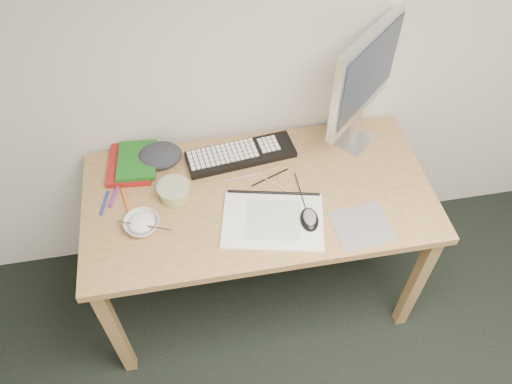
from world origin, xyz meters
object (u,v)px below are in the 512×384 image
at_px(sketchpad, 273,220).
at_px(keyboard, 241,154).
at_px(monitor, 366,76).
at_px(rice_bowl, 142,224).
at_px(desk, 259,206).

bearing_deg(sketchpad, keyboard, 113.05).
relative_size(sketchpad, keyboard, 0.83).
height_order(monitor, rice_bowl, monitor).
height_order(sketchpad, keyboard, keyboard).
distance_m(keyboard, monitor, 0.60).
bearing_deg(rice_bowl, desk, 10.63).
xyz_separation_m(desk, monitor, (0.46, 0.23, 0.43)).
distance_m(desk, monitor, 0.67).
distance_m(sketchpad, monitor, 0.67).
xyz_separation_m(sketchpad, monitor, (0.44, 0.38, 0.34)).
distance_m(desk, rice_bowl, 0.48).
xyz_separation_m(desk, keyboard, (-0.04, 0.22, 0.10)).
height_order(sketchpad, monitor, monitor).
bearing_deg(rice_bowl, monitor, 18.86).
bearing_deg(monitor, desk, 163.19).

